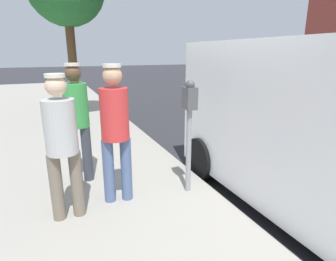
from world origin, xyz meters
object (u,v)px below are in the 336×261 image
(parking_meter_near, at_px, (189,118))
(pedestrian_in_gray, at_px, (62,140))
(pedestrian_in_green, at_px, (77,116))
(pedestrian_in_red, at_px, (115,126))

(parking_meter_near, distance_m, pedestrian_in_gray, 1.56)
(pedestrian_in_green, bearing_deg, parking_meter_near, 143.76)
(parking_meter_near, distance_m, pedestrian_in_red, 0.95)
(parking_meter_near, xyz_separation_m, pedestrian_in_red, (0.94, -0.14, -0.04))
(pedestrian_in_red, relative_size, pedestrian_in_green, 1.01)
(pedestrian_in_gray, bearing_deg, pedestrian_in_red, -166.41)
(parking_meter_near, relative_size, pedestrian_in_green, 0.89)
(pedestrian_in_red, bearing_deg, parking_meter_near, 171.64)
(pedestrian_in_gray, xyz_separation_m, pedestrian_in_red, (-0.62, -0.15, 0.05))
(pedestrian_in_red, distance_m, pedestrian_in_green, 0.90)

